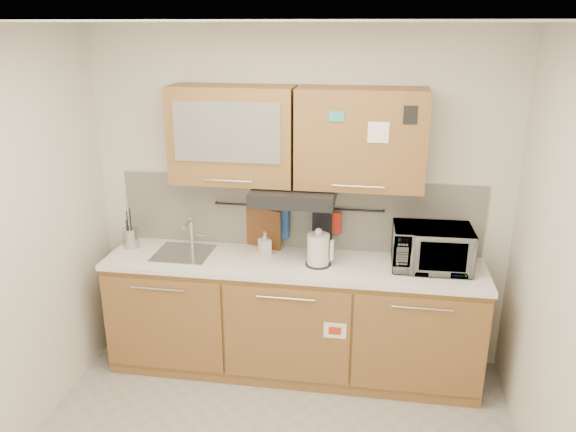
% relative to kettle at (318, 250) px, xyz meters
% --- Properties ---
extents(ceiling, '(3.20, 3.20, 0.00)m').
position_rel_kettle_xyz_m(ceiling, '(-0.20, -1.16, 1.57)').
color(ceiling, white).
rests_on(ceiling, wall_back).
extents(wall_back, '(3.20, 0.00, 3.20)m').
position_rel_kettle_xyz_m(wall_back, '(-0.20, 0.34, 0.27)').
color(wall_back, silver).
rests_on(wall_back, ground).
extents(base_cabinet, '(2.80, 0.64, 0.88)m').
position_rel_kettle_xyz_m(base_cabinet, '(-0.20, 0.04, -0.63)').
color(base_cabinet, olive).
rests_on(base_cabinet, floor).
extents(countertop, '(2.82, 0.62, 0.04)m').
position_rel_kettle_xyz_m(countertop, '(-0.20, 0.03, -0.13)').
color(countertop, white).
rests_on(countertop, base_cabinet).
extents(backsplash, '(2.80, 0.02, 0.56)m').
position_rel_kettle_xyz_m(backsplash, '(-0.20, 0.33, 0.17)').
color(backsplash, silver).
rests_on(backsplash, countertop).
extents(upper_cabinets, '(1.82, 0.37, 0.70)m').
position_rel_kettle_xyz_m(upper_cabinets, '(-0.20, 0.17, 0.80)').
color(upper_cabinets, olive).
rests_on(upper_cabinets, wall_back).
extents(range_hood, '(0.60, 0.46, 0.10)m').
position_rel_kettle_xyz_m(range_hood, '(-0.20, 0.09, 0.39)').
color(range_hood, black).
rests_on(range_hood, upper_cabinets).
extents(sink, '(0.42, 0.40, 0.26)m').
position_rel_kettle_xyz_m(sink, '(-1.04, 0.05, -0.11)').
color(sink, silver).
rests_on(sink, countertop).
extents(utensil_rail, '(1.30, 0.02, 0.02)m').
position_rel_kettle_xyz_m(utensil_rail, '(-0.20, 0.29, 0.23)').
color(utensil_rail, black).
rests_on(utensil_rail, backsplash).
extents(utensil_crock, '(0.14, 0.14, 0.31)m').
position_rel_kettle_xyz_m(utensil_crock, '(-1.50, 0.12, -0.03)').
color(utensil_crock, '#A9A9AD').
rests_on(utensil_crock, countertop).
extents(kettle, '(0.21, 0.19, 0.29)m').
position_rel_kettle_xyz_m(kettle, '(0.00, 0.00, 0.00)').
color(kettle, silver).
rests_on(kettle, countertop).
extents(toaster, '(0.29, 0.18, 0.21)m').
position_rel_kettle_xyz_m(toaster, '(0.67, -0.00, -0.01)').
color(toaster, black).
rests_on(toaster, countertop).
extents(microwave, '(0.56, 0.39, 0.31)m').
position_rel_kettle_xyz_m(microwave, '(0.80, 0.08, 0.04)').
color(microwave, '#999999').
rests_on(microwave, countertop).
extents(soap_bottle, '(0.11, 0.11, 0.18)m').
position_rel_kettle_xyz_m(soap_bottle, '(-0.43, 0.14, -0.02)').
color(soap_bottle, '#999999').
rests_on(soap_bottle, countertop).
extents(cutting_board, '(0.30, 0.14, 0.39)m').
position_rel_kettle_xyz_m(cutting_board, '(-0.47, 0.28, 0.01)').
color(cutting_board, brown).
rests_on(cutting_board, utensil_rail).
extents(oven_mitt, '(0.14, 0.07, 0.23)m').
position_rel_kettle_xyz_m(oven_mitt, '(-0.33, 0.28, 0.09)').
color(oven_mitt, '#1F4691').
rests_on(oven_mitt, utensil_rail).
extents(dark_pouch, '(0.15, 0.06, 0.24)m').
position_rel_kettle_xyz_m(dark_pouch, '(-0.00, 0.28, 0.09)').
color(dark_pouch, black).
rests_on(dark_pouch, utensil_rail).
extents(pot_holder, '(0.14, 0.04, 0.17)m').
position_rel_kettle_xyz_m(pot_holder, '(0.08, 0.28, 0.12)').
color(pot_holder, '#AB2716').
rests_on(pot_holder, utensil_rail).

